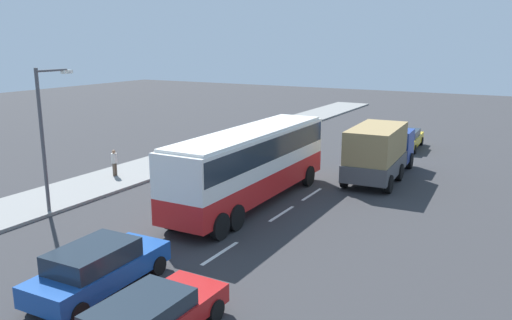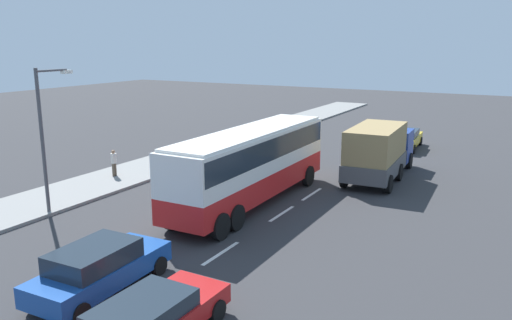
% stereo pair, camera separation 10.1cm
% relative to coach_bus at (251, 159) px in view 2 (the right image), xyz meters
% --- Properties ---
extents(ground_plane, '(120.00, 120.00, 0.00)m').
position_rel_coach_bus_xyz_m(ground_plane, '(1.47, 0.66, -2.23)').
color(ground_plane, '#333335').
extents(sidewalk_curb, '(80.00, 4.00, 0.15)m').
position_rel_coach_bus_xyz_m(sidewalk_curb, '(1.47, 8.93, -2.15)').
color(sidewalk_curb, gray).
rests_on(sidewalk_curb, ground_plane).
extents(lane_centreline, '(32.02, 0.16, 0.01)m').
position_rel_coach_bus_xyz_m(lane_centreline, '(-3.49, -1.96, -2.22)').
color(lane_centreline, white).
rests_on(lane_centreline, ground_plane).
extents(coach_bus, '(11.70, 2.73, 3.60)m').
position_rel_coach_bus_xyz_m(coach_bus, '(0.00, 0.00, 0.00)').
color(coach_bus, red).
rests_on(coach_bus, ground_plane).
extents(cargo_truck, '(7.86, 2.97, 3.12)m').
position_rel_coach_bus_xyz_m(cargo_truck, '(7.64, -4.02, -0.57)').
color(cargo_truck, navy).
rests_on(cargo_truck, ground_plane).
extents(car_blue_saloon, '(4.84, 2.08, 1.57)m').
position_rel_coach_bus_xyz_m(car_blue_saloon, '(-10.08, -0.29, -1.40)').
color(car_blue_saloon, '#194799').
rests_on(car_blue_saloon, ground_plane).
extents(car_yellow_taxi, '(4.77, 2.10, 1.41)m').
position_rel_coach_bus_xyz_m(car_yellow_taxi, '(16.84, -3.44, -1.46)').
color(car_yellow_taxi, gold).
rests_on(car_yellow_taxi, ground_plane).
extents(car_red_compact, '(4.81, 1.99, 1.32)m').
position_rel_coach_bus_xyz_m(car_red_compact, '(-11.57, -3.54, -1.50)').
color(car_red_compact, '#B21919').
rests_on(car_red_compact, ground_plane).
extents(pedestrian_near_curb, '(0.32, 0.32, 1.52)m').
position_rel_coach_bus_xyz_m(pedestrian_near_curb, '(0.25, 9.13, -1.21)').
color(pedestrian_near_curb, brown).
rests_on(pedestrian_near_curb, sidewalk_curb).
extents(street_lamp, '(1.96, 0.24, 6.40)m').
position_rel_coach_bus_xyz_m(street_lamp, '(-5.58, 7.26, 1.66)').
color(street_lamp, '#47474C').
rests_on(street_lamp, sidewalk_curb).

